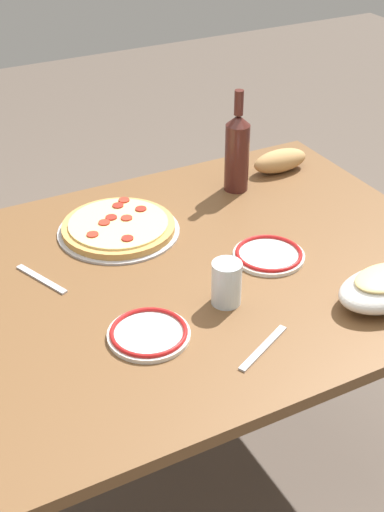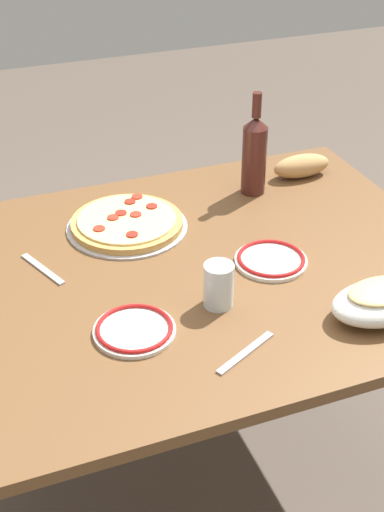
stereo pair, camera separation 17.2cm
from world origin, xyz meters
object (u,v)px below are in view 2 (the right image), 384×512
(water_glass, at_px, (218,285))
(pepperoni_pizza, at_px, (127,223))
(baked_pasta_dish, at_px, (382,300))
(side_plate_far, at_px, (134,330))
(side_plate_near, at_px, (271,260))
(wine_bottle, at_px, (254,154))
(dining_table, at_px, (192,303))
(bread_loaf, at_px, (301,166))

(water_glass, bearing_deg, pepperoni_pizza, 103.09)
(baked_pasta_dish, bearing_deg, side_plate_far, 165.61)
(side_plate_near, bearing_deg, wine_bottle, 71.86)
(pepperoni_pizza, height_order, side_plate_near, pepperoni_pizza)
(dining_table, bearing_deg, pepperoni_pizza, 112.09)
(side_plate_near, height_order, side_plate_far, same)
(side_plate_far, bearing_deg, dining_table, 43.36)
(baked_pasta_dish, relative_size, bread_loaf, 1.33)
(dining_table, relative_size, water_glass, 12.63)
(dining_table, xyz_separation_m, side_plate_near, (0.19, -0.05, 0.12))
(baked_pasta_dish, distance_m, side_plate_near, 0.31)
(water_glass, height_order, side_plate_far, water_glass)
(water_glass, bearing_deg, wine_bottle, 56.77)
(water_glass, xyz_separation_m, bread_loaf, (0.48, 0.51, -0.02))
(baked_pasta_dish, distance_m, wine_bottle, 0.64)
(pepperoni_pizza, bearing_deg, wine_bottle, 9.70)
(side_plate_near, relative_size, bread_loaf, 0.99)
(baked_pasta_dish, relative_size, side_plate_near, 1.34)
(pepperoni_pizza, distance_m, side_plate_near, 0.40)
(pepperoni_pizza, height_order, bread_loaf, bread_loaf)
(water_glass, bearing_deg, side_plate_near, 30.37)
(water_glass, height_order, bread_loaf, water_glass)
(pepperoni_pizza, relative_size, bread_loaf, 1.78)
(water_glass, bearing_deg, side_plate_far, -171.62)
(baked_pasta_dish, xyz_separation_m, side_plate_far, (-0.53, 0.13, -0.03))
(baked_pasta_dish, bearing_deg, bread_loaf, 76.32)
(bread_loaf, bearing_deg, baked_pasta_dish, -103.68)
(baked_pasta_dish, relative_size, water_glass, 2.28)
(water_glass, relative_size, bread_loaf, 0.58)
(baked_pasta_dish, relative_size, wine_bottle, 0.80)
(wine_bottle, height_order, water_glass, wine_bottle)
(wine_bottle, height_order, side_plate_near, wine_bottle)
(side_plate_near, distance_m, side_plate_far, 0.42)
(dining_table, height_order, pepperoni_pizza, pepperoni_pizza)
(bread_loaf, bearing_deg, wine_bottle, -167.84)
(dining_table, xyz_separation_m, bread_loaf, (0.48, 0.34, 0.15))
(dining_table, bearing_deg, side_plate_near, -16.11)
(pepperoni_pizza, distance_m, baked_pasta_dish, 0.70)
(dining_table, xyz_separation_m, baked_pasta_dish, (0.32, -0.33, 0.15))
(side_plate_far, distance_m, bread_loaf, 0.87)
(baked_pasta_dish, bearing_deg, wine_bottle, 91.35)
(water_glass, bearing_deg, dining_table, 89.25)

